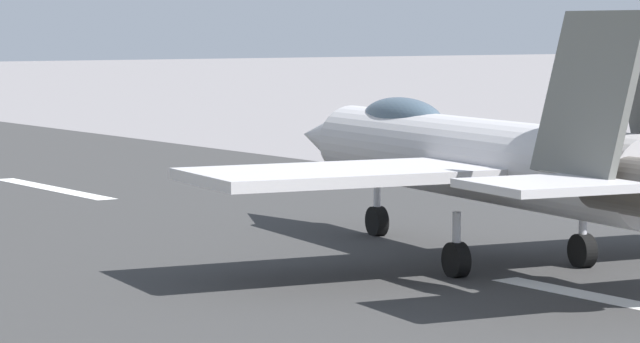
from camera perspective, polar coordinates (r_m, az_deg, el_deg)
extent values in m
plane|color=gray|center=(31.56, 10.39, -4.57)|extent=(400.00, 400.00, 0.00)
cube|color=#343434|center=(31.56, 10.39, -4.55)|extent=(240.00, 26.00, 0.02)
cube|color=white|center=(52.89, -9.47, -0.60)|extent=(8.00, 0.70, 0.00)
cylinder|color=#B8B4B6|center=(36.13, 5.63, 0.44)|extent=(12.80, 3.68, 1.85)
cone|color=#B8B4B6|center=(42.97, 0.24, 1.22)|extent=(3.12, 1.98, 1.57)
ellipsoid|color=#3F5160|center=(39.18, 2.93, 1.84)|extent=(3.72, 1.62, 1.10)
cylinder|color=#47423D|center=(30.46, 11.07, -0.52)|extent=(2.34, 1.41, 1.10)
cube|color=#B8B4B6|center=(33.35, 0.62, -0.10)|extent=(4.27, 6.60, 0.24)
cube|color=#B8B4B6|center=(29.38, 8.18, -0.48)|extent=(2.78, 3.12, 0.16)
cube|color=#5C5E5A|center=(30.92, 9.53, 2.75)|extent=(2.71, 1.32, 3.14)
cylinder|color=silver|center=(40.52, 2.04, -1.33)|extent=(0.18, 0.18, 1.40)
cylinder|color=black|center=(40.56, 2.04, -1.78)|extent=(0.80, 0.41, 0.76)
cylinder|color=silver|center=(33.96, 4.86, -2.61)|extent=(0.18, 0.18, 1.40)
cylinder|color=black|center=(34.00, 4.86, -3.15)|extent=(0.80, 0.41, 0.76)
cylinder|color=silver|center=(35.67, 9.30, -2.29)|extent=(0.18, 0.18, 1.40)
cylinder|color=black|center=(35.72, 9.30, -2.80)|extent=(0.80, 0.41, 0.76)
cube|color=#1E2338|center=(54.28, 5.07, 0.06)|extent=(0.24, 0.36, 0.92)
cube|color=yellow|center=(54.23, 5.07, 0.78)|extent=(0.45, 0.29, 0.62)
sphere|color=tan|center=(54.19, 5.08, 1.28)|extent=(0.22, 0.22, 0.22)
cylinder|color=yellow|center=(53.99, 5.26, 0.72)|extent=(0.10, 0.10, 0.59)
cylinder|color=yellow|center=(54.47, 4.88, 0.76)|extent=(0.10, 0.10, 0.59)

